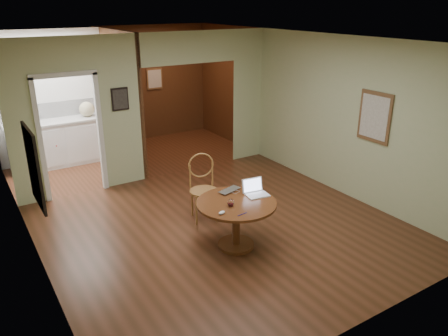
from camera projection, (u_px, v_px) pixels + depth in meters
floor at (225, 229)px, 6.55m from camera, size 5.00×5.00×0.00m
room_shell at (117, 109)px, 8.30m from camera, size 5.20×7.50×5.00m
dining_table at (236, 214)px, 5.93m from camera, size 1.09×1.09×0.68m
chair at (203, 183)px, 6.73m from camera, size 0.54×0.54×1.04m
open_laptop at (255, 190)px, 6.09m from camera, size 0.33×0.31×0.22m
closed_laptop at (232, 191)px, 6.16m from camera, size 0.40×0.31×0.03m
mouse at (222, 213)px, 5.52m from camera, size 0.11×0.08×0.04m
wine_glass at (231, 203)px, 5.73m from camera, size 0.09×0.09×0.10m
pen at (242, 214)px, 5.52m from camera, size 0.15×0.02×0.01m
kitchen_cabinet at (61, 142)px, 9.02m from camera, size 2.06×0.60×0.94m
grocery_bag at (87, 109)px, 9.10m from camera, size 0.37×0.34×0.31m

